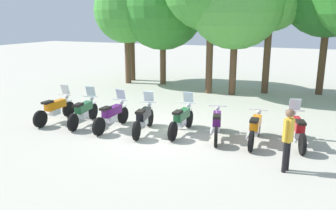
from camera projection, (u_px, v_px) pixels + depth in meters
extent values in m
plane|color=#BCB7A8|center=(162.00, 133.00, 11.87)|extent=(80.00, 80.00, 0.00)
cylinder|color=black|center=(69.00, 109.00, 13.79)|extent=(0.11, 0.64, 0.64)
cylinder|color=black|center=(40.00, 119.00, 12.42)|extent=(0.11, 0.64, 0.64)
cube|color=silver|center=(68.00, 101.00, 13.71)|extent=(0.13, 0.36, 0.04)
cube|color=orange|center=(55.00, 105.00, 13.06)|extent=(0.28, 0.96, 0.30)
cube|color=silver|center=(55.00, 112.00, 13.09)|extent=(0.23, 0.40, 0.24)
cube|color=black|center=(47.00, 102.00, 12.66)|extent=(0.25, 0.44, 0.08)
cylinder|color=silver|center=(67.00, 102.00, 13.63)|extent=(0.05, 0.23, 0.64)
cylinder|color=silver|center=(64.00, 94.00, 13.47)|extent=(0.62, 0.05, 0.04)
sphere|color=silver|center=(67.00, 97.00, 13.62)|extent=(0.16, 0.16, 0.16)
cylinder|color=silver|center=(46.00, 115.00, 12.90)|extent=(0.08, 0.70, 0.07)
cube|color=silver|center=(65.00, 89.00, 13.48)|extent=(0.36, 0.14, 0.39)
cylinder|color=black|center=(93.00, 111.00, 13.46)|extent=(0.19, 0.65, 0.64)
cylinder|color=black|center=(73.00, 122.00, 12.01)|extent=(0.19, 0.65, 0.64)
cube|color=silver|center=(93.00, 103.00, 13.38)|extent=(0.17, 0.37, 0.04)
cube|color=#1E6033|center=(84.00, 107.00, 12.70)|extent=(0.40, 0.98, 0.30)
cube|color=silver|center=(84.00, 115.00, 12.72)|extent=(0.28, 0.43, 0.24)
cube|color=black|center=(78.00, 105.00, 12.27)|extent=(0.30, 0.47, 0.08)
cylinder|color=silver|center=(92.00, 104.00, 13.30)|extent=(0.08, 0.23, 0.64)
cylinder|color=silver|center=(90.00, 96.00, 13.13)|extent=(0.62, 0.13, 0.04)
sphere|color=silver|center=(92.00, 99.00, 13.29)|extent=(0.18, 0.18, 0.16)
cylinder|color=silver|center=(76.00, 118.00, 12.49)|extent=(0.17, 0.70, 0.07)
cube|color=silver|center=(91.00, 91.00, 13.14)|extent=(0.38, 0.18, 0.39)
cylinder|color=black|center=(123.00, 115.00, 12.92)|extent=(0.12, 0.64, 0.64)
cylinder|color=black|center=(99.00, 127.00, 11.55)|extent=(0.12, 0.64, 0.64)
cube|color=silver|center=(123.00, 107.00, 12.83)|extent=(0.13, 0.36, 0.04)
cube|color=#59196B|center=(112.00, 111.00, 12.19)|extent=(0.28, 0.96, 0.30)
cube|color=silver|center=(112.00, 118.00, 12.22)|extent=(0.23, 0.41, 0.24)
cube|color=black|center=(105.00, 108.00, 11.79)|extent=(0.25, 0.45, 0.08)
cylinder|color=silver|center=(122.00, 108.00, 12.76)|extent=(0.06, 0.23, 0.64)
cylinder|color=silver|center=(120.00, 100.00, 12.60)|extent=(0.62, 0.05, 0.04)
sphere|color=silver|center=(122.00, 102.00, 12.74)|extent=(0.16, 0.16, 0.16)
cylinder|color=silver|center=(103.00, 122.00, 12.03)|extent=(0.09, 0.70, 0.07)
cube|color=silver|center=(121.00, 94.00, 12.60)|extent=(0.36, 0.14, 0.39)
cylinder|color=black|center=(150.00, 118.00, 12.57)|extent=(0.21, 0.65, 0.64)
cylinder|color=black|center=(137.00, 131.00, 11.11)|extent=(0.21, 0.65, 0.64)
cube|color=silver|center=(150.00, 109.00, 12.49)|extent=(0.18, 0.37, 0.04)
cube|color=black|center=(144.00, 114.00, 11.80)|extent=(0.41, 0.98, 0.30)
cube|color=silver|center=(144.00, 122.00, 11.82)|extent=(0.28, 0.43, 0.24)
cube|color=black|center=(140.00, 112.00, 11.38)|extent=(0.31, 0.47, 0.08)
cylinder|color=silver|center=(149.00, 110.00, 12.41)|extent=(0.09, 0.23, 0.64)
cylinder|color=silver|center=(148.00, 102.00, 12.24)|extent=(0.62, 0.14, 0.04)
sphere|color=silver|center=(149.00, 104.00, 12.40)|extent=(0.18, 0.18, 0.16)
cylinder|color=silver|center=(137.00, 126.00, 11.59)|extent=(0.19, 0.70, 0.07)
cube|color=silver|center=(149.00, 96.00, 12.25)|extent=(0.38, 0.19, 0.39)
cylinder|color=black|center=(189.00, 119.00, 12.43)|extent=(0.10, 0.64, 0.64)
cylinder|color=black|center=(173.00, 131.00, 11.06)|extent=(0.10, 0.64, 0.64)
cube|color=silver|center=(189.00, 110.00, 12.35)|extent=(0.12, 0.36, 0.04)
cube|color=#1E6033|center=(182.00, 115.00, 11.70)|extent=(0.27, 0.95, 0.30)
cube|color=silver|center=(181.00, 123.00, 11.73)|extent=(0.22, 0.40, 0.24)
cube|color=black|center=(178.00, 112.00, 11.30)|extent=(0.24, 0.44, 0.08)
cylinder|color=silver|center=(188.00, 111.00, 12.28)|extent=(0.05, 0.23, 0.64)
cylinder|color=silver|center=(188.00, 103.00, 12.12)|extent=(0.62, 0.04, 0.04)
sphere|color=silver|center=(189.00, 105.00, 12.26)|extent=(0.16, 0.16, 0.16)
cylinder|color=silver|center=(174.00, 126.00, 11.54)|extent=(0.07, 0.70, 0.07)
cube|color=silver|center=(188.00, 97.00, 12.12)|extent=(0.36, 0.13, 0.39)
cylinder|color=black|center=(217.00, 122.00, 12.03)|extent=(0.25, 0.65, 0.64)
cylinder|color=black|center=(216.00, 137.00, 10.55)|extent=(0.25, 0.65, 0.64)
cube|color=silver|center=(217.00, 113.00, 11.95)|extent=(0.20, 0.38, 0.04)
cube|color=#59196B|center=(217.00, 119.00, 11.25)|extent=(0.48, 0.98, 0.30)
cube|color=silver|center=(217.00, 127.00, 11.27)|extent=(0.31, 0.44, 0.24)
cube|color=black|center=(217.00, 116.00, 10.82)|extent=(0.34, 0.48, 0.08)
cylinder|color=silver|center=(217.00, 114.00, 11.87)|extent=(0.10, 0.23, 0.64)
cylinder|color=silver|center=(218.00, 106.00, 11.70)|extent=(0.61, 0.18, 0.04)
sphere|color=silver|center=(218.00, 108.00, 11.85)|extent=(0.19, 0.19, 0.16)
cylinder|color=silver|center=(211.00, 131.00, 11.02)|extent=(0.24, 0.70, 0.07)
cylinder|color=black|center=(258.00, 127.00, 11.55)|extent=(0.11, 0.64, 0.64)
cylinder|color=black|center=(251.00, 141.00, 10.16)|extent=(0.11, 0.64, 0.64)
cube|color=silver|center=(259.00, 117.00, 11.47)|extent=(0.13, 0.36, 0.04)
cube|color=orange|center=(256.00, 123.00, 10.81)|extent=(0.28, 0.96, 0.30)
cube|color=silver|center=(255.00, 131.00, 10.83)|extent=(0.23, 0.40, 0.24)
cube|color=black|center=(254.00, 120.00, 10.41)|extent=(0.25, 0.44, 0.08)
cylinder|color=silver|center=(258.00, 118.00, 11.39)|extent=(0.05, 0.23, 0.64)
cylinder|color=silver|center=(259.00, 109.00, 11.23)|extent=(0.62, 0.05, 0.04)
sphere|color=silver|center=(259.00, 112.00, 11.37)|extent=(0.16, 0.16, 0.16)
cylinder|color=silver|center=(248.00, 135.00, 10.64)|extent=(0.08, 0.70, 0.07)
cylinder|color=black|center=(292.00, 128.00, 11.41)|extent=(0.25, 0.64, 0.64)
cylinder|color=black|center=(302.00, 144.00, 9.92)|extent=(0.25, 0.64, 0.64)
cube|color=silver|center=(293.00, 118.00, 11.33)|extent=(0.21, 0.38, 0.04)
cube|color=red|center=(298.00, 124.00, 10.63)|extent=(0.49, 0.98, 0.30)
cube|color=silver|center=(297.00, 133.00, 10.65)|extent=(0.31, 0.44, 0.24)
cube|color=black|center=(301.00, 122.00, 10.20)|extent=(0.34, 0.49, 0.08)
cylinder|color=silver|center=(293.00, 120.00, 11.25)|extent=(0.10, 0.23, 0.64)
cylinder|color=silver|center=(295.00, 111.00, 11.08)|extent=(0.61, 0.19, 0.04)
sphere|color=silver|center=(294.00, 113.00, 11.23)|extent=(0.19, 0.19, 0.16)
cylinder|color=silver|center=(293.00, 138.00, 10.40)|extent=(0.24, 0.70, 0.07)
cube|color=silver|center=(295.00, 104.00, 11.09)|extent=(0.38, 0.22, 0.39)
cylinder|color=black|center=(285.00, 157.00, 8.74)|extent=(0.14, 0.14, 0.82)
cylinder|color=black|center=(288.00, 156.00, 8.85)|extent=(0.14, 0.14, 0.82)
cube|color=gold|center=(289.00, 130.00, 8.62)|extent=(0.27, 0.28, 0.62)
cylinder|color=gold|center=(286.00, 131.00, 8.51)|extent=(0.10, 0.10, 0.58)
cylinder|color=gold|center=(292.00, 128.00, 8.73)|extent=(0.10, 0.10, 0.58)
sphere|color=brown|center=(290.00, 113.00, 8.51)|extent=(0.29, 0.29, 0.22)
cylinder|color=brown|center=(128.00, 59.00, 20.89)|extent=(0.36, 0.36, 3.03)
sphere|color=#3D8E33|center=(126.00, 10.00, 20.18)|extent=(3.86, 3.86, 3.86)
cylinder|color=brown|center=(132.00, 52.00, 21.79)|extent=(0.36, 0.36, 3.69)
sphere|color=#4C9E3D|center=(131.00, 2.00, 21.05)|extent=(3.42, 3.42, 3.42)
cylinder|color=brown|center=(163.00, 61.00, 20.56)|extent=(0.36, 0.36, 2.82)
sphere|color=#2D7A28|center=(163.00, 7.00, 19.78)|extent=(4.97, 4.97, 4.97)
cylinder|color=brown|center=(209.00, 56.00, 17.88)|extent=(0.36, 0.36, 4.00)
cylinder|color=brown|center=(233.00, 65.00, 17.64)|extent=(0.36, 0.36, 3.09)
sphere|color=#4C9E3D|center=(236.00, 0.00, 16.84)|extent=(4.86, 4.86, 4.86)
cylinder|color=brown|center=(267.00, 58.00, 17.93)|extent=(0.36, 0.36, 3.76)
cylinder|color=brown|center=(322.00, 60.00, 17.60)|extent=(0.36, 0.36, 3.68)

